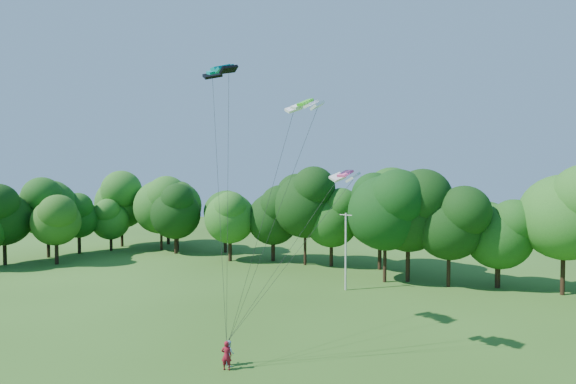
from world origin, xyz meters
The scene contains 9 objects.
utility_pole centered at (-1.31, 27.32, 4.12)m, with size 1.57×0.48×8.00m.
kite_flyer_left centered at (0.83, 6.04, 0.90)m, with size 0.66×0.43×1.79m, color maroon.
kite_flyer_right centered at (0.50, 6.64, 0.79)m, with size 0.76×0.59×1.57m, color #B2D8F7.
kite_teal centered at (-2.95, 9.95, 19.58)m, with size 3.29×2.30×0.59m.
kite_green centered at (4.58, 9.11, 16.33)m, with size 2.60×1.54×0.56m.
kite_pink centered at (6.06, 11.66, 12.00)m, with size 2.18×1.46×0.48m.
tree_back_west centered at (-33.95, 34.95, 7.52)m, with size 8.28×8.28×12.05m.
tree_back_center centered at (0.84, 32.86, 8.30)m, with size 9.14×9.14×13.29m.
tree_flank_west centered at (-39.63, 18.73, 6.19)m, with size 6.82×6.82×9.92m.
Camera 1 is at (18.58, -14.59, 11.88)m, focal length 28.00 mm.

